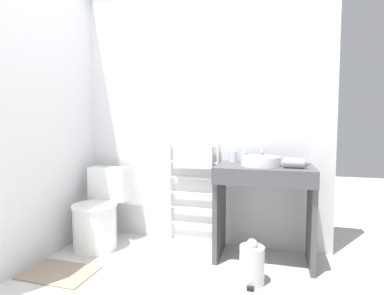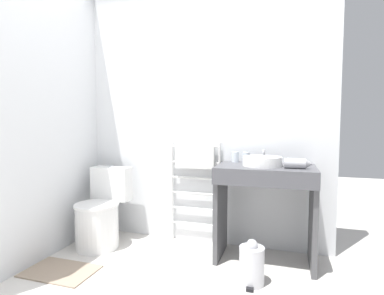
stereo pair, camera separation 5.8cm
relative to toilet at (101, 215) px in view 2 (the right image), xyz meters
name	(u,v)px [view 2 (the right image)]	position (x,y,z in m)	size (l,w,h in m)	color
wall_back	(199,113)	(0.87, 0.46, 1.00)	(2.57, 0.12, 2.60)	silver
wall_side	(43,111)	(-0.36, -0.30, 1.00)	(0.12, 2.07, 2.60)	silver
toilet	(101,215)	(0.00, 0.00, 0.00)	(0.42, 0.55, 0.76)	white
towel_radiator	(195,171)	(0.85, 0.35, 0.42)	(0.52, 0.06, 1.00)	silver
vanity_counter	(265,199)	(1.55, 0.12, 0.25)	(0.82, 0.52, 0.83)	#4C4C51
sink_basin	(262,161)	(1.52, 0.12, 0.57)	(0.33, 0.33, 0.08)	white
faucet	(264,154)	(1.52, 0.30, 0.61)	(0.02, 0.10, 0.13)	silver
cup_near_wall	(235,157)	(1.26, 0.33, 0.57)	(0.07, 0.07, 0.10)	silver
cup_near_edge	(246,157)	(1.36, 0.31, 0.58)	(0.07, 0.07, 0.10)	silver
hair_dryer	(296,163)	(1.79, 0.07, 0.57)	(0.22, 0.18, 0.08)	#B7B7BC
trash_bin	(252,264)	(1.49, -0.28, -0.16)	(0.19, 0.22, 0.34)	silver
bath_mat	(60,271)	(0.00, -0.56, -0.30)	(0.56, 0.36, 0.01)	gray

